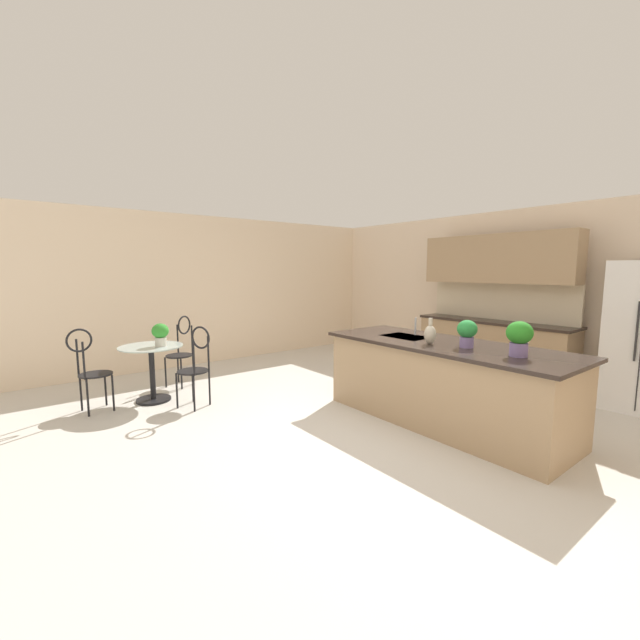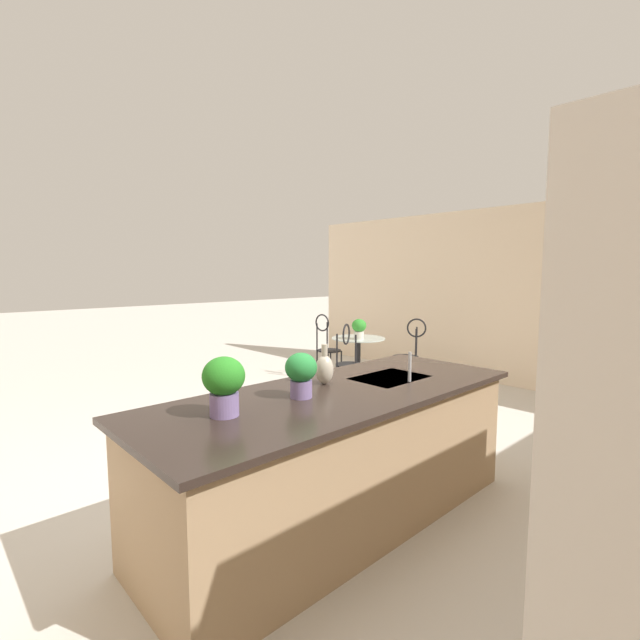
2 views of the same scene
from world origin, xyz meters
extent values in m
plane|color=beige|center=(0.00, 0.00, 0.00)|extent=(40.00, 40.00, 0.00)
cube|color=beige|center=(-4.26, 0.00, 1.35)|extent=(0.12, 7.80, 2.70)
cube|color=tan|center=(0.30, 0.85, 0.44)|extent=(2.70, 0.96, 0.88)
cube|color=#2D231E|center=(0.30, 0.85, 0.90)|extent=(2.80, 1.06, 0.04)
cube|color=#B2B5BA|center=(-0.25, 0.85, 0.91)|extent=(0.56, 0.40, 0.03)
cylinder|color=black|center=(-2.52, -1.52, 0.01)|extent=(0.44, 0.44, 0.03)
cylinder|color=black|center=(-2.52, -1.52, 0.38)|extent=(0.07, 0.07, 0.69)
cylinder|color=#B2C6C1|center=(-2.52, -1.52, 0.73)|extent=(0.80, 0.80, 0.01)
cylinder|color=black|center=(-2.03, -1.37, 0.23)|extent=(0.03, 0.03, 0.45)
cylinder|color=black|center=(-2.15, -1.12, 0.23)|extent=(0.03, 0.03, 0.45)
cylinder|color=black|center=(-1.78, -1.24, 0.23)|extent=(0.03, 0.03, 0.45)
cylinder|color=black|center=(-1.90, -0.99, 0.23)|extent=(0.03, 0.03, 0.45)
cylinder|color=black|center=(-1.97, -1.18, 0.46)|extent=(0.51, 0.51, 0.02)
cylinder|color=black|center=(-1.77, -1.23, 0.68)|extent=(0.03, 0.03, 0.45)
cylinder|color=black|center=(-1.89, -1.00, 0.68)|extent=(0.03, 0.03, 0.45)
torus|color=black|center=(-1.83, -1.12, 0.90)|extent=(0.27, 0.15, 0.28)
cylinder|color=black|center=(-2.70, -2.05, 0.23)|extent=(0.03, 0.03, 0.45)
cylinder|color=black|center=(-2.42, -2.02, 0.23)|extent=(0.03, 0.03, 0.45)
cylinder|color=black|center=(-2.67, -2.33, 0.23)|extent=(0.03, 0.03, 0.45)
cylinder|color=black|center=(-2.39, -2.30, 0.23)|extent=(0.03, 0.03, 0.45)
cylinder|color=black|center=(-2.54, -2.17, 0.46)|extent=(0.42, 0.42, 0.02)
cylinder|color=black|center=(-2.66, -2.34, 0.68)|extent=(0.03, 0.03, 0.45)
cylinder|color=black|center=(-2.40, -2.31, 0.68)|extent=(0.03, 0.03, 0.45)
torus|color=black|center=(-2.53, -2.32, 0.90)|extent=(0.06, 0.28, 0.28)
cylinder|color=black|center=(-2.80, -1.04, 0.23)|extent=(0.03, 0.03, 0.45)
cylinder|color=black|center=(-3.04, -1.19, 0.23)|extent=(0.03, 0.03, 0.45)
cylinder|color=black|center=(-2.95, -0.81, 0.23)|extent=(0.03, 0.03, 0.45)
cylinder|color=black|center=(-3.19, -0.96, 0.23)|extent=(0.03, 0.03, 0.45)
cylinder|color=black|center=(-3.00, -1.00, 0.46)|extent=(0.53, 0.53, 0.02)
cylinder|color=black|center=(-2.97, -0.80, 0.68)|extent=(0.03, 0.03, 0.45)
cylinder|color=black|center=(-3.19, -0.95, 0.68)|extent=(0.03, 0.03, 0.45)
torus|color=black|center=(-3.08, -0.87, 0.90)|extent=(0.17, 0.25, 0.28)
cylinder|color=#B2B5BA|center=(-0.25, 1.03, 1.03)|extent=(0.02, 0.02, 0.22)
cylinder|color=beige|center=(-2.42, -1.42, 0.80)|extent=(0.14, 0.14, 0.12)
ellipsoid|color=#308F2D|center=(-2.42, -1.42, 0.94)|extent=(0.21, 0.21, 0.19)
cylinder|color=#7A669E|center=(0.60, 0.80, 0.98)|extent=(0.14, 0.14, 0.11)
ellipsoid|color=#28873C|center=(0.60, 0.80, 1.12)|extent=(0.21, 0.21, 0.19)
cylinder|color=#7A669E|center=(1.15, 0.79, 0.98)|extent=(0.16, 0.16, 0.13)
ellipsoid|color=#298423|center=(1.15, 0.79, 1.15)|extent=(0.24, 0.24, 0.22)
ellipsoid|color=#BCB29E|center=(0.25, 0.65, 1.02)|extent=(0.13, 0.13, 0.21)
cylinder|color=#BCB29E|center=(0.25, 0.65, 1.17)|extent=(0.04, 0.04, 0.08)
camera|label=1|loc=(2.91, -2.97, 1.73)|focal=22.55mm
camera|label=2|loc=(2.40, 2.92, 1.72)|focal=25.01mm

